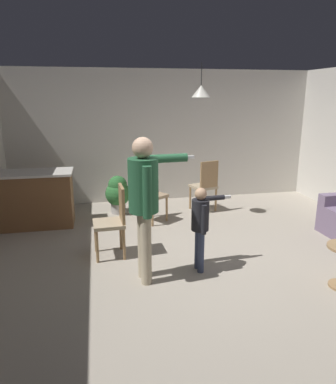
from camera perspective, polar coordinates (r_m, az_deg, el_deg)
ground at (r=4.93m, az=6.42°, el=-11.23°), size 7.68×7.68×0.00m
wall_back at (r=7.56m, az=-0.68°, el=8.89°), size 6.40×0.10×2.70m
kitchen_counter at (r=6.47m, az=-20.32°, el=-1.04°), size 1.26×0.66×0.95m
person_adult at (r=4.11m, az=-3.75°, el=-0.42°), size 0.84×0.55×1.74m
person_child at (r=4.47m, az=5.28°, el=-4.49°), size 0.56×0.35×1.10m
dining_chair_by_counter at (r=4.98m, az=-8.63°, el=-4.20°), size 0.44×0.44×1.00m
dining_chair_near_wall at (r=6.87m, az=6.01°, el=1.32°), size 0.52×0.52×1.00m
dining_chair_centre_back at (r=6.32m, az=-3.02°, el=0.15°), size 0.59×0.59×1.00m
potted_plant_corner at (r=6.81m, az=-8.01°, el=-0.11°), size 0.47×0.47×0.73m
ceiling_light_pendant at (r=6.23m, az=5.32°, el=15.76°), size 0.32×0.32×0.55m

